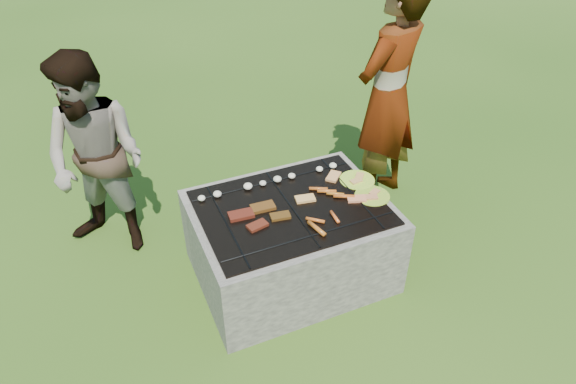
# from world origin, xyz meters

# --- Properties ---
(lawn) EXTENTS (60.00, 60.00, 0.00)m
(lawn) POSITION_xyz_m (0.00, 0.00, 0.00)
(lawn) COLOR #234912
(lawn) RESTS_ON ground
(fire_pit) EXTENTS (1.30, 1.00, 0.62)m
(fire_pit) POSITION_xyz_m (0.00, 0.00, 0.28)
(fire_pit) COLOR #A9A296
(fire_pit) RESTS_ON ground
(mushrooms) EXTENTS (1.05, 0.06, 0.04)m
(mushrooms) POSITION_xyz_m (-0.04, 0.31, 0.63)
(mushrooms) COLOR #F2E9CD
(mushrooms) RESTS_ON fire_pit
(pork_slabs) EXTENTS (0.38, 0.26, 0.02)m
(pork_slabs) POSITION_xyz_m (-0.24, 0.00, 0.62)
(pork_slabs) COLOR maroon
(pork_slabs) RESTS_ON fire_pit
(sausages) EXTENTS (0.42, 0.50, 0.03)m
(sausages) POSITION_xyz_m (0.21, -0.11, 0.62)
(sausages) COLOR #C2551F
(sausages) RESTS_ON fire_pit
(bread_on_grate) EXTENTS (0.46, 0.43, 0.02)m
(bread_on_grate) POSITION_xyz_m (0.32, 0.05, 0.62)
(bread_on_grate) COLOR #E1BD73
(bread_on_grate) RESTS_ON fire_pit
(plate_far) EXTENTS (0.30, 0.30, 0.03)m
(plate_far) POSITION_xyz_m (0.56, 0.10, 0.61)
(plate_far) COLOR #F7F83B
(plate_far) RESTS_ON fire_pit
(plate_near) EXTENTS (0.26, 0.26, 0.03)m
(plate_near) POSITION_xyz_m (0.56, -0.11, 0.61)
(plate_near) COLOR yellow
(plate_near) RESTS_ON fire_pit
(cook) EXTENTS (0.81, 0.68, 1.89)m
(cook) POSITION_xyz_m (1.09, 0.60, 0.94)
(cook) COLOR gray
(cook) RESTS_ON ground
(bystander) EXTENTS (0.95, 0.93, 1.54)m
(bystander) POSITION_xyz_m (-1.11, 0.84, 0.77)
(bystander) COLOR gray
(bystander) RESTS_ON ground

